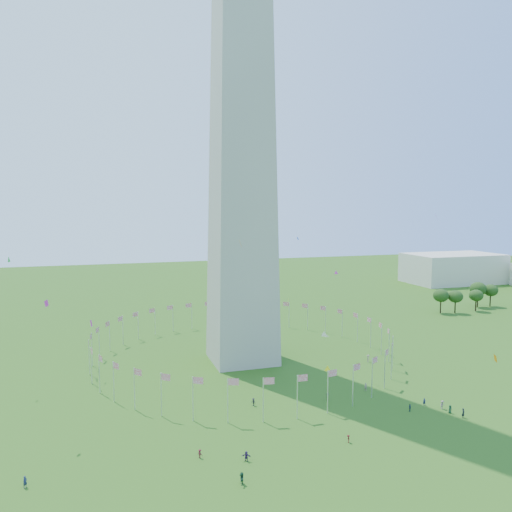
# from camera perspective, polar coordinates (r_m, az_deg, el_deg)

# --- Properties ---
(ground) EXTENTS (600.00, 600.00, 0.00)m
(ground) POSITION_cam_1_polar(r_m,az_deg,el_deg) (96.80, 7.11, -20.26)
(ground) COLOR #234D12
(ground) RESTS_ON ground
(washington_monument) EXTENTS (16.80, 16.80, 169.00)m
(washington_monument) POSITION_cam_1_polar(r_m,az_deg,el_deg) (140.51, -1.68, 23.18)
(washington_monument) COLOR #ADA999
(washington_monument) RESTS_ON ground
(flag_ring) EXTENTS (80.24, 80.24, 9.00)m
(flag_ring) POSITION_cam_1_polar(r_m,az_deg,el_deg) (139.30, -1.58, -10.04)
(flag_ring) COLOR silver
(flag_ring) RESTS_ON ground
(gov_building_east_a) EXTENTS (50.00, 30.00, 16.00)m
(gov_building_east_a) POSITION_cam_1_polar(r_m,az_deg,el_deg) (297.37, 21.56, -1.30)
(gov_building_east_a) COLOR beige
(gov_building_east_a) RESTS_ON ground
(crowd) EXTENTS (101.30, 79.68, 2.03)m
(crowd) POSITION_cam_1_polar(r_m,az_deg,el_deg) (97.43, 10.25, -19.56)
(crowd) COLOR #1B4429
(crowd) RESTS_ON ground
(kites_aloft) EXTENTS (113.68, 63.56, 36.85)m
(kites_aloft) POSITION_cam_1_polar(r_m,az_deg,el_deg) (114.47, 3.12, -5.34)
(kites_aloft) COLOR white
(kites_aloft) RESTS_ON ground
(tree_line_east) EXTENTS (53.28, 15.52, 10.47)m
(tree_line_east) POSITION_cam_1_polar(r_m,az_deg,el_deg) (226.54, 24.75, -4.36)
(tree_line_east) COLOR #294F1A
(tree_line_east) RESTS_ON ground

